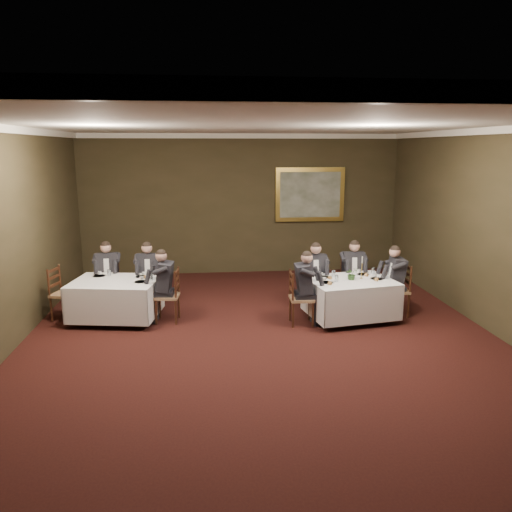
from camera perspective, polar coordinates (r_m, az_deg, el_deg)
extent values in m
plane|color=black|center=(8.24, 0.99, -10.26)|extent=(10.00, 10.00, 0.00)
cube|color=silver|center=(7.62, 1.09, 14.85)|extent=(8.00, 10.00, 0.10)
cube|color=#322C19|center=(12.67, -1.70, 5.89)|extent=(8.00, 0.10, 3.50)
cube|color=#322C19|center=(3.06, 12.80, -15.46)|extent=(8.00, 0.10, 3.50)
cube|color=#322C19|center=(9.13, 26.85, 2.07)|extent=(0.10, 10.00, 3.50)
cube|color=white|center=(12.54, -1.74, 13.56)|extent=(8.00, 0.10, 0.12)
cube|color=white|center=(2.78, 14.19, 17.75)|extent=(8.00, 0.10, 0.12)
cube|color=black|center=(9.41, 10.80, -2.90)|extent=(1.64, 1.33, 0.04)
cube|color=white|center=(9.41, 10.81, -2.75)|extent=(1.70, 1.40, 0.02)
cube|color=white|center=(9.49, 10.73, -4.68)|extent=(1.73, 1.42, 0.65)
cube|color=black|center=(9.56, -15.83, -2.91)|extent=(1.64, 1.33, 0.04)
cube|color=white|center=(9.55, -15.84, -2.77)|extent=(1.71, 1.40, 0.02)
cube|color=white|center=(9.64, -15.73, -4.66)|extent=(1.73, 1.43, 0.65)
cube|color=#96714C|center=(10.00, 6.64, -3.31)|extent=(0.44, 0.42, 0.05)
cube|color=black|center=(10.12, 6.44, -1.69)|extent=(0.38, 0.03, 0.54)
cube|color=black|center=(9.91, 6.70, -1.22)|extent=(0.42, 0.31, 0.55)
sphere|color=tan|center=(9.83, 6.75, 0.93)|extent=(0.21, 0.21, 0.21)
cube|color=#96714C|center=(10.33, 10.92, -2.95)|extent=(0.46, 0.44, 0.05)
cube|color=black|center=(10.45, 10.73, -1.38)|extent=(0.38, 0.05, 0.54)
cube|color=black|center=(10.24, 11.01, -0.92)|extent=(0.44, 0.33, 0.55)
sphere|color=tan|center=(10.16, 11.09, 1.16)|extent=(0.22, 0.22, 0.21)
cube|color=#96714C|center=(9.11, 5.23, -4.85)|extent=(0.43, 0.45, 0.05)
cube|color=black|center=(9.01, 4.07, -3.39)|extent=(0.04, 0.38, 0.54)
cube|color=black|center=(9.00, 5.28, -2.57)|extent=(0.32, 0.43, 0.55)
sphere|color=tan|center=(8.91, 5.33, -0.20)|extent=(0.22, 0.22, 0.21)
cube|color=#96714C|center=(9.93, 15.78, -3.82)|extent=(0.46, 0.48, 0.05)
cube|color=black|center=(9.92, 16.92, -2.43)|extent=(0.06, 0.38, 0.54)
cube|color=black|center=(9.84, 15.91, -1.72)|extent=(0.35, 0.45, 0.55)
sphere|color=tan|center=(9.75, 16.04, 0.45)|extent=(0.23, 0.23, 0.21)
cube|color=#96714C|center=(10.47, -16.50, -3.03)|extent=(0.47, 0.45, 0.05)
cube|color=black|center=(10.60, -16.46, -1.48)|extent=(0.38, 0.05, 0.54)
cube|color=black|center=(10.38, -16.63, -1.03)|extent=(0.44, 0.34, 0.55)
sphere|color=tan|center=(10.31, -16.75, 1.02)|extent=(0.22, 0.22, 0.21)
cube|color=#96714C|center=(10.22, -12.12, -3.17)|extent=(0.44, 0.42, 0.05)
cube|color=black|center=(10.34, -12.06, -1.58)|extent=(0.38, 0.03, 0.54)
cube|color=black|center=(10.13, -12.21, -1.12)|extent=(0.42, 0.31, 0.55)
sphere|color=tan|center=(10.05, -12.31, 0.99)|extent=(0.21, 0.21, 0.21)
cube|color=#96714C|center=(9.35, -10.12, -4.53)|extent=(0.46, 0.48, 0.05)
cube|color=black|center=(9.26, -9.02, -3.09)|extent=(0.07, 0.38, 0.54)
cube|color=black|center=(9.25, -10.21, -2.30)|extent=(0.35, 0.45, 0.55)
sphere|color=tan|center=(9.17, -10.30, 0.00)|extent=(0.23, 0.23, 0.21)
cube|color=#96714C|center=(9.98, -21.01, -4.09)|extent=(0.52, 0.54, 0.05)
cube|color=black|center=(10.02, -22.05, -2.67)|extent=(0.13, 0.37, 0.54)
imported|color=#2D5926|center=(9.40, 10.89, -1.93)|extent=(0.27, 0.25, 0.25)
cylinder|color=gold|center=(9.55, 11.95, -2.46)|extent=(0.06, 0.06, 0.02)
cylinder|color=gold|center=(9.51, 11.99, -1.56)|extent=(0.01, 0.01, 0.29)
cylinder|color=white|center=(9.46, 12.05, -0.34)|extent=(0.02, 0.02, 0.13)
cylinder|color=white|center=(9.52, 7.71, -2.36)|extent=(0.25, 0.25, 0.01)
cylinder|color=white|center=(9.65, 7.51, -2.01)|extent=(0.08, 0.08, 0.05)
cylinder|color=white|center=(9.54, 8.72, -1.96)|extent=(0.06, 0.06, 0.14)
cylinder|color=white|center=(9.99, -17.49, -2.13)|extent=(0.25, 0.25, 0.01)
cylinder|color=white|center=(10.12, -17.33, -1.79)|extent=(0.08, 0.08, 0.05)
cylinder|color=white|center=(9.94, -16.55, -1.76)|extent=(0.06, 0.06, 0.14)
cube|color=gold|center=(12.83, 6.18, 6.99)|extent=(1.76, 0.08, 1.36)
cube|color=#4A5337|center=(12.79, 6.22, 6.97)|extent=(1.54, 0.01, 1.14)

